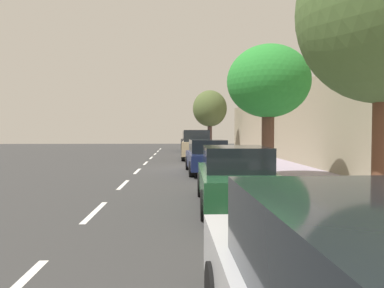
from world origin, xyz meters
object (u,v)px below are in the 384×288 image
parked_sedan_green_second (235,177)px  parked_pickup_black_farthest (193,142)px  parked_sedan_dark_blue_mid (207,157)px  bicycle_at_curb (203,150)px  parked_suv_tan_far (197,144)px  cyclist_with_backpack (206,141)px  street_tree_corner (210,109)px  fire_hydrant (240,160)px  street_tree_far_end (268,83)px

parked_sedan_green_second → parked_pickup_black_farthest: size_ratio=0.82×
parked_sedan_dark_blue_mid → bicycle_at_curb: parked_sedan_dark_blue_mid is taller
parked_suv_tan_far → parked_sedan_dark_blue_mid: bearing=-89.4°
cyclist_with_backpack → parked_sedan_green_second: bearing=-92.2°
street_tree_corner → fire_hydrant: street_tree_corner is taller
parked_sedan_green_second → street_tree_corner: street_tree_corner is taller
parked_pickup_black_farthest → parked_sedan_green_second: bearing=-89.8°
street_tree_far_end → street_tree_corner: street_tree_corner is taller
parked_sedan_green_second → parked_sedan_dark_blue_mid: bearing=91.0°
parked_pickup_black_farthest → parked_sedan_dark_blue_mid: bearing=-90.2°
parked_suv_tan_far → bicycle_at_curb: bearing=80.5°
parked_pickup_black_farthest → cyclist_with_backpack: (0.78, -6.08, 0.21)m
street_tree_corner → fire_hydrant: 21.43m
street_tree_far_end → parked_sedan_green_second: bearing=-114.7°
fire_hydrant → parked_pickup_black_farthest: bearing=94.7°
street_tree_corner → bicycle_at_curb: bearing=-98.7°
parked_sedan_green_second → bicycle_at_curb: parked_sedan_green_second is taller
parked_sedan_green_second → fire_hydrant: parked_sedan_green_second is taller
parked_suv_tan_far → parked_pickup_black_farthest: size_ratio=0.88×
cyclist_with_backpack → street_tree_corner: 10.27m
cyclist_with_backpack → street_tree_far_end: 14.69m
parked_sedan_dark_blue_mid → cyclist_with_backpack: cyclist_with_backpack is taller
parked_sedan_dark_blue_mid → street_tree_far_end: bearing=-56.2°
cyclist_with_backpack → street_tree_far_end: street_tree_far_end is taller
parked_sedan_dark_blue_mid → bicycle_at_curb: size_ratio=2.58×
street_tree_corner → cyclist_with_backpack: bearing=-97.0°
bicycle_at_curb → fire_hydrant: bearing=-85.7°
street_tree_corner → fire_hydrant: bearing=-91.4°
cyclist_with_backpack → street_tree_corner: size_ratio=0.30×
parked_pickup_black_farthest → bicycle_at_curb: 5.68m
parked_pickup_black_farthest → street_tree_corner: street_tree_corner is taller
cyclist_with_backpack → fire_hydrant: bearing=-86.6°
bicycle_at_curb → parked_pickup_black_farthest: bearing=95.6°
street_tree_corner → parked_sedan_green_second: bearing=-93.8°
parked_pickup_black_farthest → street_tree_far_end: (1.96, -20.49, 2.80)m
parked_suv_tan_far → bicycle_at_curb: size_ratio=2.77×
cyclist_with_backpack → parked_pickup_black_farthest: bearing=97.3°
parked_suv_tan_far → street_tree_corner: (2.10, 13.36, 3.28)m
cyclist_with_backpack → street_tree_far_end: size_ratio=0.37×
parked_suv_tan_far → cyclist_with_backpack: (0.91, 3.67, 0.09)m
bicycle_at_curb → street_tree_corner: size_ratio=0.28×
parked_sedan_dark_blue_mid → street_tree_corner: (2.01, 21.10, 3.55)m
parked_sedan_green_second → parked_pickup_black_farthest: (-0.07, 24.61, 0.15)m
parked_suv_tan_far → street_tree_far_end: (2.10, -10.74, 2.68)m
parked_sedan_green_second → street_tree_corner: 28.51m
parked_sedan_green_second → parked_suv_tan_far: parked_suv_tan_far is taller
parked_suv_tan_far → cyclist_with_backpack: 3.78m
parked_pickup_black_farthest → cyclist_with_backpack: bearing=-82.7°
parked_sedan_green_second → fire_hydrant: size_ratio=5.30×
parked_pickup_black_farthest → fire_hydrant: (1.45, -17.49, -0.32)m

